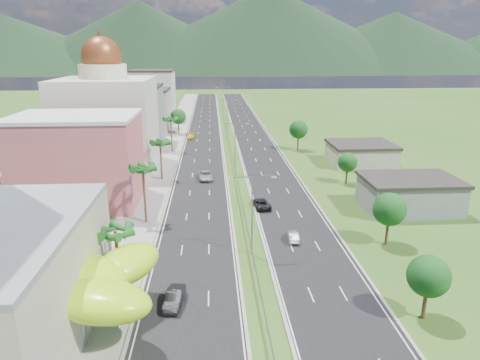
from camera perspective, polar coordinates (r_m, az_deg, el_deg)
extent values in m
plane|color=#2D5119|center=(48.82, 2.70, -15.28)|extent=(500.00, 500.00, 0.00)
cube|color=black|center=(133.54, -4.85, 5.78)|extent=(11.00, 260.00, 0.04)
cube|color=black|center=(134.09, 1.60, 5.89)|extent=(11.00, 260.00, 0.04)
cube|color=gray|center=(134.05, -8.94, 5.70)|extent=(7.00, 260.00, 0.12)
cube|color=gray|center=(115.89, -1.27, 4.40)|extent=(0.08, 216.00, 0.28)
cube|color=gray|center=(216.53, -2.51, 10.27)|extent=(0.10, 0.12, 0.70)
cylinder|color=gray|center=(55.18, 1.62, -4.86)|extent=(0.20, 0.20, 11.00)
cube|color=gray|center=(53.31, 0.13, 0.39)|extent=(2.88, 0.12, 0.12)
cube|color=gray|center=(53.58, 3.20, 0.45)|extent=(2.88, 0.12, 0.12)
cube|color=silver|center=(53.27, -1.25, 0.26)|extent=(0.60, 0.25, 0.18)
cube|color=silver|center=(53.77, 4.55, 0.37)|extent=(0.60, 0.25, 0.18)
cylinder|color=gray|center=(93.38, -0.68, 4.35)|extent=(0.20, 0.20, 11.00)
cube|color=gray|center=(92.28, -1.59, 7.55)|extent=(2.88, 0.12, 0.12)
cube|color=gray|center=(92.44, 0.21, 7.57)|extent=(2.88, 0.12, 0.12)
cube|color=silver|center=(92.26, -2.39, 7.47)|extent=(0.60, 0.25, 0.18)
cube|color=silver|center=(92.55, 1.01, 7.52)|extent=(0.60, 0.25, 0.18)
cylinder|color=gray|center=(137.58, -1.72, 8.49)|extent=(0.20, 0.20, 11.00)
cube|color=gray|center=(136.84, -2.36, 10.67)|extent=(2.88, 0.12, 0.12)
cube|color=gray|center=(136.94, -1.13, 10.69)|extent=(2.88, 0.12, 0.12)
cube|color=silver|center=(136.82, -2.90, 10.62)|extent=(0.60, 0.25, 0.18)
cube|color=silver|center=(137.02, -0.59, 10.65)|extent=(0.60, 0.25, 0.18)
cylinder|color=gray|center=(182.17, -2.27, 10.61)|extent=(0.20, 0.20, 11.00)
cube|color=gray|center=(181.61, -2.75, 12.26)|extent=(2.88, 0.12, 0.12)
cube|color=gray|center=(181.69, -1.82, 12.27)|extent=(2.88, 0.12, 0.12)
cube|color=silver|center=(181.60, -3.16, 12.22)|extent=(0.60, 0.25, 0.18)
cube|color=silver|center=(181.75, -1.41, 12.25)|extent=(0.60, 0.25, 0.18)
cylinder|color=gray|center=(49.62, -26.65, -14.01)|extent=(0.50, 0.50, 4.00)
cylinder|color=gray|center=(43.36, -20.25, -17.93)|extent=(0.50, 0.50, 4.00)
cylinder|color=gray|center=(42.40, -26.92, -19.72)|extent=(0.50, 0.50, 4.00)
cylinder|color=gray|center=(46.90, -16.14, -14.62)|extent=(0.50, 0.50, 4.00)
cube|color=#D5575D|center=(78.73, -20.73, 2.30)|extent=(20.00, 15.00, 15.00)
cube|color=beige|center=(99.97, -17.22, 7.07)|extent=(20.00, 20.00, 20.00)
cylinder|color=beige|center=(98.77, -17.82, 13.64)|extent=(10.00, 10.00, 3.00)
sphere|color=brown|center=(98.67, -17.98, 15.38)|extent=(8.40, 8.40, 8.40)
cube|color=gray|center=(124.26, -14.14, 8.22)|extent=(16.00, 15.00, 16.00)
cube|color=#A19584|center=(145.95, -12.62, 8.98)|extent=(16.00, 15.00, 13.00)
cube|color=silver|center=(168.26, -11.53, 10.94)|extent=(16.00, 15.00, 18.00)
cube|color=gray|center=(77.41, 21.61, -1.91)|extent=(15.00, 10.00, 5.00)
cube|color=#A19584|center=(104.87, 15.79, 3.27)|extent=(14.00, 12.00, 4.40)
cylinder|color=#47301C|center=(49.56, -15.94, -10.46)|extent=(0.36, 0.36, 7.50)
cylinder|color=#47301C|center=(67.38, -12.62, -2.04)|extent=(0.36, 0.36, 9.00)
cylinder|color=#47301C|center=(89.36, -10.48, 2.49)|extent=(0.36, 0.36, 8.00)
cylinder|color=#47301C|center=(113.53, -9.12, 5.87)|extent=(0.36, 0.36, 8.80)
cylinder|color=#47301C|center=(138.38, -8.19, 7.09)|extent=(0.40, 0.40, 4.90)
sphere|color=#19501A|center=(137.88, -8.24, 8.38)|extent=(4.90, 4.90, 4.90)
cylinder|color=#47301C|center=(48.04, 23.45, -14.48)|extent=(0.40, 0.40, 4.20)
sphere|color=#19501A|center=(46.75, 23.85, -11.64)|extent=(4.20, 4.20, 4.20)
cylinder|color=#47301C|center=(62.81, 19.05, -6.21)|extent=(0.40, 0.40, 4.55)
sphere|color=#19501A|center=(61.76, 19.31, -3.71)|extent=(4.55, 4.55, 4.55)
cylinder|color=#47301C|center=(88.67, 14.04, 0.75)|extent=(0.40, 0.40, 3.85)
sphere|color=#19501A|center=(88.03, 14.16, 2.29)|extent=(3.85, 3.85, 3.85)
cylinder|color=#47301C|center=(115.73, 7.74, 5.16)|extent=(0.40, 0.40, 4.90)
sphere|color=#19501A|center=(115.13, 7.81, 6.69)|extent=(4.90, 4.90, 4.90)
imported|color=black|center=(47.54, -8.74, -15.28)|extent=(2.25, 4.98, 1.59)
imported|color=#989B9F|center=(89.23, -4.63, 0.61)|extent=(3.20, 6.15, 1.66)
imported|color=gold|center=(130.31, -6.53, 5.78)|extent=(2.05, 4.95, 1.43)
imported|color=#95989C|center=(61.60, 7.06, -7.42)|extent=(1.61, 4.01, 1.30)
imported|color=black|center=(73.35, 2.81, -3.12)|extent=(3.32, 5.73, 1.50)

